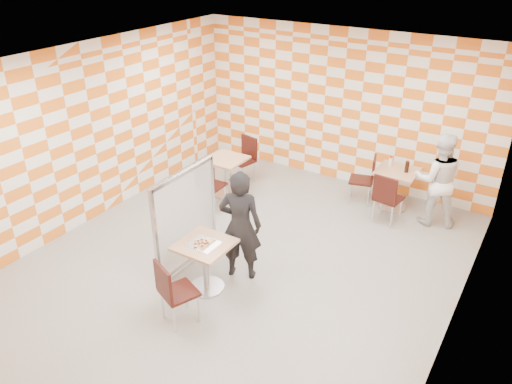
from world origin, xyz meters
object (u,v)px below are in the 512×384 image
Objects in this scene: chair_empty_far at (246,155)px; main_table at (205,258)px; sport_bottle at (390,162)px; chair_second_side at (367,176)px; chair_empty_near at (208,183)px; man_white at (438,180)px; empty_table at (226,170)px; partition at (186,219)px; chair_main_front at (172,289)px; man_dark at (240,226)px; soda_bottle at (407,167)px; chair_second_front at (387,195)px; second_table at (396,182)px.

main_table is at bearing -66.03° from chair_empty_far.
chair_empty_far is 4.62× the size of sport_bottle.
chair_second_side is 0.49m from sport_bottle.
chair_empty_far is at bearing 113.97° from main_table.
chair_empty_near is 3.92m from man_white.
partition reaches higher than empty_table.
empty_table is at bearing 110.86° from partition.
chair_main_front is 1.00× the size of chair_empty_far.
man_dark is 3.60m from man_white.
chair_empty_near is at bearing -147.97° from soda_bottle.
chair_second_front is 1.00× the size of chair_empty_near.
man_dark is (-1.29, -2.52, 0.29)m from chair_second_front.
chair_second_side is (0.96, 3.60, 0.04)m from main_table.
partition reaches higher than chair_second_front.
man_dark reaches higher than chair_second_side.
partition is (0.74, -1.52, 0.25)m from chair_empty_near.
soda_bottle reaches higher than chair_main_front.
main_table is at bearing -105.00° from chair_second_side.
chair_empty_far is 2.81m from sport_bottle.
sport_bottle is at bearing 106.49° from chair_second_front.
man_white is at bearing 25.48° from chair_empty_near.
chair_second_front is 0.60× the size of partition.
partition is at bearing -63.92° from chair_empty_near.
man_dark is at bearing -108.13° from sport_bottle.
partition is 0.84m from man_dark.
partition is (0.83, -2.19, 0.28)m from empty_table.
man_dark is (1.65, -1.99, 0.33)m from empty_table.
chair_second_side is at bearing -169.55° from second_table.
sport_bottle is at bearing -36.99° from man_white.
main_table is 1.00× the size of empty_table.
man_dark is at bearing 83.44° from chair_main_front.
main_table is 0.45× the size of man_dark.
chair_empty_far is at bearing -171.29° from soda_bottle.
chair_empty_near is 4.02× the size of soda_bottle.
chair_second_side is 1.00× the size of chair_empty_near.
man_white is at bearing -143.94° from man_dark.
chair_second_side is (-0.56, 0.55, 0.00)m from chair_second_front.
partition is (0.85, -2.90, 0.25)m from chair_empty_far.
man_dark is (1.67, -2.70, 0.29)m from chair_empty_far.
chair_second_front is (2.94, 0.54, 0.04)m from empty_table.
chair_second_side is 3.17m from man_dark.
man_dark is at bearing -103.39° from chair_second_side.
sport_bottle reaches higher than chair_empty_far.
sport_bottle is at bearing 11.71° from chair_empty_far.
soda_bottle is (1.40, 3.17, 0.02)m from man_dark.
chair_empty_far is at bearing -170.92° from second_table.
chair_empty_far is at bearing -168.29° from sport_bottle.
chair_empty_near is 1.00× the size of chair_empty_far.
chair_second_front is at bearing 63.48° from main_table.
chair_empty_near is at bearing 4.80° from man_white.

